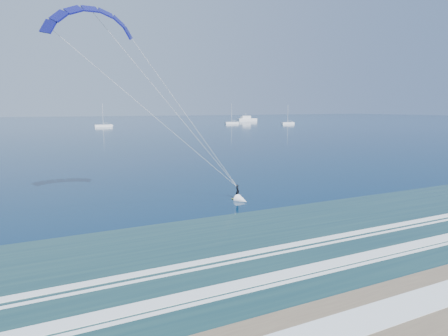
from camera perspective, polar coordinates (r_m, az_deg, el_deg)
The scene contains 6 objects.
ground at distance 23.22m, azimuth 23.57°, elevation -17.34°, with size 900.00×900.00×0.00m, color #082845.
kitesurfer_rig at distance 38.25m, azimuth -7.70°, elevation 8.73°, with size 21.00×4.29×19.30m.
motor_yacht at distance 283.13m, azimuth 3.26°, elevation 6.97°, with size 14.40×3.84×6.03m.
sailboat_3 at distance 211.96m, azimuth -16.86°, elevation 5.81°, with size 8.69×2.40×12.07m.
sailboat_4 at distance 240.66m, azimuth 1.10°, elevation 6.48°, with size 8.72×2.40×11.90m.
sailboat_5 at distance 238.27m, azimuth 9.07°, elevation 6.35°, with size 8.29×2.40×11.30m.
Camera 1 is at (-16.53, -12.96, 9.91)m, focal length 32.00 mm.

